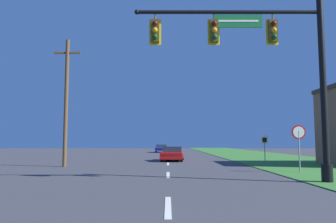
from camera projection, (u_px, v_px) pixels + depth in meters
grass_verge_right at (274, 158)px, 32.22m from camera, size 10.00×110.00×0.04m
road_center_line at (168, 164)px, 24.25m from camera, size 0.16×34.80×0.01m
signal_mast at (272, 63)px, 13.55m from camera, size 8.03×0.47×7.92m
car_ahead at (173, 154)px, 28.30m from camera, size 2.14×4.44×1.19m
far_car at (161, 148)px, 50.90m from camera, size 1.82×4.26×1.19m
stop_sign at (299, 138)px, 17.62m from camera, size 0.76×0.07×2.50m
route_sign_post at (265, 143)px, 22.93m from camera, size 0.55×0.06×2.03m
utility_pole_near at (66, 100)px, 22.01m from camera, size 1.80×0.26×8.59m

